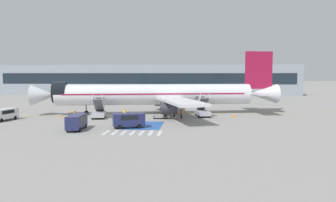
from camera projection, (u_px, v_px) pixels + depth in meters
The scene contains 25 objects.
ground_plane at pixel (151, 114), 63.36m from camera, with size 600.00×600.00×0.00m, color gray.
apron_leadline_yellow at pixel (155, 114), 63.38m from camera, with size 0.20×81.22×0.01m, color gold.
apron_stand_patch_blue at pixel (144, 125), 49.57m from camera, with size 5.40×8.13×0.01m, color #2856A8.
apron_walkway_bar_0 at pixel (106, 132), 43.65m from camera, with size 0.44×3.60×0.01m, color silver.
apron_walkway_bar_1 at pixel (115, 132), 43.55m from camera, with size 0.44×3.60×0.01m, color silver.
apron_walkway_bar_2 at pixel (124, 133), 43.46m from camera, with size 0.44×3.60×0.01m, color silver.
apron_walkway_bar_3 at pixel (133, 133), 43.37m from camera, with size 0.44×3.60×0.01m, color silver.
apron_walkway_bar_4 at pixel (142, 133), 43.27m from camera, with size 0.44×3.60×0.01m, color silver.
apron_walkway_bar_5 at pixel (151, 133), 43.18m from camera, with size 0.44×3.60×0.01m, color silver.
apron_walkway_bar_6 at pixel (160, 133), 43.09m from camera, with size 0.44×3.60×0.01m, color silver.
airliner at pixel (158, 94), 63.13m from camera, with size 47.37×34.92×12.21m.
boarding_stairs_forward at pixel (99, 112), 57.70m from camera, with size 3.05×5.50×4.28m.
boarding_stairs_aft at pixel (202, 111), 59.72m from camera, with size 3.05×5.50×4.36m.
fuel_tanker at pixel (186, 98), 85.23m from camera, with size 9.86×3.31×3.22m.
service_van_0 at pixel (77, 121), 45.37m from camera, with size 2.15×5.11×2.11m.
service_van_1 at pixel (3, 114), 54.46m from camera, with size 2.88×5.43×1.94m.
service_van_3 at pixel (129, 119), 47.15m from camera, with size 4.90×3.28×2.12m.
baggage_cart at pixel (160, 117), 57.09m from camera, with size 2.81×1.90×0.87m.
ground_crew_0 at pixel (181, 112), 57.29m from camera, with size 0.49×0.39×1.79m.
ground_crew_1 at pixel (174, 112), 59.44m from camera, with size 0.48×0.44×1.64m.
ground_crew_2 at pixel (75, 114), 55.56m from camera, with size 0.36×0.48×1.67m.
ground_crew_3 at pixel (124, 113), 56.24m from camera, with size 0.49×0.38×1.85m.
traffic_cone_0 at pixel (60, 116), 58.54m from camera, with size 0.44×0.44×0.49m.
traffic_cone_1 at pixel (234, 115), 58.68m from camera, with size 0.62×0.62×0.69m.
terminal_building at pixel (147, 80), 124.38m from camera, with size 111.87×12.10×11.08m.
Camera 1 is at (8.22, -62.48, 7.79)m, focal length 35.00 mm.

